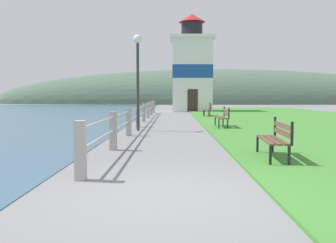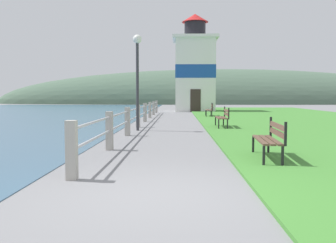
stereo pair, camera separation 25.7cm
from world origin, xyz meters
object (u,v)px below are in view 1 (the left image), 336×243
park_bench_midway (223,116)px  lamp_post (138,64)px  park_bench_far (208,109)px  lighthouse (192,70)px  park_bench_near (276,137)px

park_bench_midway → lamp_post: (-3.70, -1.18, 2.20)m
park_bench_far → lighthouse: 9.67m
park_bench_near → park_bench_far: 17.18m
park_bench_midway → lamp_post: lamp_post is taller
park_bench_midway → park_bench_near: bearing=91.6°
park_bench_midway → lighthouse: (-0.51, 17.92, 3.29)m
park_bench_near → lighthouse: (-0.57, 26.24, 3.29)m
park_bench_far → lamp_post: 10.97m
lighthouse → lamp_post: size_ratio=2.24×
park_bench_midway → lamp_post: bearing=18.8°
park_bench_near → park_bench_far: size_ratio=1.08×
lamp_post → park_bench_near: bearing=-62.2°
park_bench_near → lamp_post: (-3.77, 7.14, 2.20)m
park_bench_near → park_bench_far: same height
park_bench_far → lighthouse: lighthouse is taller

